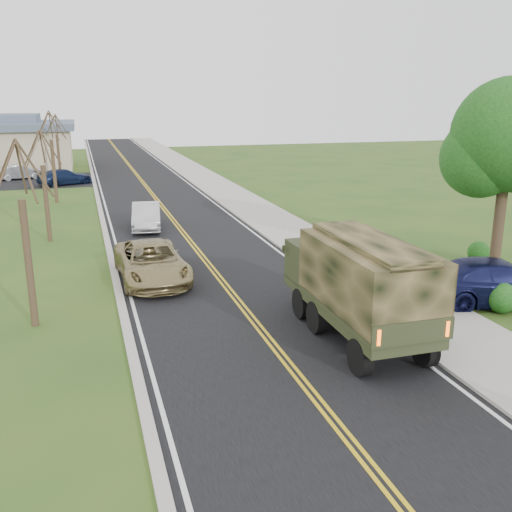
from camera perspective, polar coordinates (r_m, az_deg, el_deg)
name	(u,v)px	position (r m, az deg, el deg)	size (l,w,h in m)	color
ground	(371,468)	(12.56, 11.40, -20.06)	(160.00, 160.00, 0.00)	#264A18
road	(146,186)	(49.67, -10.95, 6.87)	(8.00, 120.00, 0.01)	black
curb_right	(194,184)	(50.26, -6.22, 7.22)	(0.30, 120.00, 0.12)	#9E998E
sidewalk_right	(214,183)	(50.62, -4.26, 7.31)	(3.20, 120.00, 0.10)	#9E998E
curb_left	(95,188)	(49.41, -15.77, 6.57)	(0.30, 120.00, 0.10)	#9E998E
leafy_tree	(508,144)	(24.91, 23.89, 10.20)	(4.83, 4.50, 8.10)	#38281C
bare_tree_a	(27,249)	(19.52, -21.93, 0.69)	(1.93, 2.26, 6.08)	#38281C
bare_tree_b	(46,194)	(31.29, -20.30, 5.80)	(1.83, 2.14, 5.73)	#38281C
bare_tree_c	(53,164)	(43.14, -19.61, 8.70)	(2.04, 2.39, 6.42)	#38281C
bare_tree_d	(58,152)	(55.10, -19.16, 9.80)	(1.88, 2.20, 5.91)	#38281C
military_truck	(358,280)	(17.59, 10.20, -2.38)	(2.39, 6.71, 3.34)	black
suv_champagne	(151,262)	(23.65, -10.41, -0.61)	(2.58, 5.59, 1.55)	#958454
sedan_silver	(146,216)	(33.18, -10.91, 3.92)	(1.54, 4.43, 1.46)	silver
pickup_navy	(498,282)	(22.41, 23.02, -2.41)	(2.30, 5.67, 1.64)	#0E1135
lot_car_silver	(20,172)	(57.16, -22.53, 7.76)	(1.43, 4.09, 1.35)	#B8B8BD
lot_car_navy	(65,177)	(52.23, -18.59, 7.50)	(1.89, 4.66, 1.35)	#0F1A38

